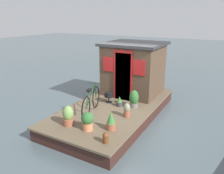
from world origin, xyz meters
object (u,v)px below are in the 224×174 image
Objects in this scene: houseboat_cabin at (134,68)px; potted_plant_sage at (88,121)px; potted_plant_mint at (127,110)px; potted_plant_succulent at (120,102)px; potted_plant_rosemary at (134,99)px; mooring_bollard at (106,137)px; potted_plant_geranium at (111,121)px; bicycle at (91,101)px; potted_plant_lavender at (68,116)px; charcoal_grill at (109,95)px.

houseboat_cabin is 3.47m from potted_plant_sage.
potted_plant_succulent is at bearing 42.73° from potted_plant_mint.
potted_plant_rosemary is at bearing 8.61° from potted_plant_mint.
mooring_bollard is (-0.32, -0.75, -0.12)m from potted_plant_sage.
potted_plant_succulent is (1.55, 0.55, -0.08)m from potted_plant_geranium.
bicycle reaches higher than potted_plant_rosemary.
potted_plant_lavender reaches higher than potted_plant_geranium.
houseboat_cabin is 6.36× the size of potted_plant_succulent.
bicycle is 4.86× the size of potted_plant_succulent.
charcoal_grill is at bearing -0.54° from bicycle.
houseboat_cabin reaches higher than potted_plant_sage.
bicycle is 0.98m from potted_plant_lavender.
potted_plant_lavender is 2.32m from potted_plant_rosemary.
potted_plant_sage is 0.84× the size of potted_plant_rosemary.
potted_plant_mint reaches higher than potted_plant_succulent.
charcoal_grill is (-1.40, 0.30, -0.73)m from houseboat_cabin.
houseboat_cabin reaches higher than potted_plant_geranium.
potted_plant_geranium is at bearing -176.82° from potted_plant_rosemary.
potted_plant_sage is 0.62m from potted_plant_geranium.
potted_plant_sage reaches higher than potted_plant_succulent.
potted_plant_rosemary is 2.36m from mooring_bollard.
mooring_bollard is (-1.24, -1.26, -0.26)m from bicycle.
houseboat_cabin is 7.91× the size of mooring_bollard.
potted_plant_rosemary is at bearing -87.96° from charcoal_grill.
potted_plant_mint is at bearing -171.39° from potted_plant_rosemary.
bicycle is at bearing 45.39° from mooring_bollard.
potted_plant_mint is 0.93m from potted_plant_geranium.
houseboat_cabin is 5.96× the size of charcoal_grill.
potted_plant_sage reaches higher than mooring_bollard.
bicycle is 4.55× the size of charcoal_grill.
houseboat_cabin is at bearing 13.50° from potted_plant_geranium.
potted_plant_lavender is 2.03m from charcoal_grill.
bicycle is 1.07m from potted_plant_sage.
bicycle reaches higher than potted_plant_succulent.
bicycle is 1.22m from potted_plant_geranium.
charcoal_grill is at bearing 92.04° from potted_plant_rosemary.
potted_plant_sage is at bearing 155.81° from potted_plant_mint.
charcoal_grill is 2.63m from mooring_bollard.
potted_plant_lavender is (-1.28, 1.19, 0.06)m from potted_plant_mint.
potted_plant_rosemary is at bearing -12.25° from potted_plant_sage.
potted_plant_lavender reaches higher than potted_plant_succulent.
houseboat_cabin is 3.84× the size of potted_plant_lavender.
potted_plant_succulent is (0.62, 0.57, -0.05)m from potted_plant_mint.
potted_plant_succulent reaches higher than mooring_bollard.
potted_plant_mint is at bearing -24.19° from potted_plant_sage.
potted_plant_geranium is (-3.07, -0.74, -0.75)m from houseboat_cabin.
potted_plant_rosemary is at bearing -27.44° from potted_plant_lavender.
potted_plant_succulent is at bearing -172.92° from houseboat_cabin.
potted_plant_geranium is at bearing -148.23° from charcoal_grill.
houseboat_cabin is 3.25m from potted_plant_geranium.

